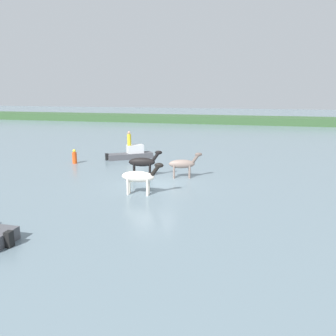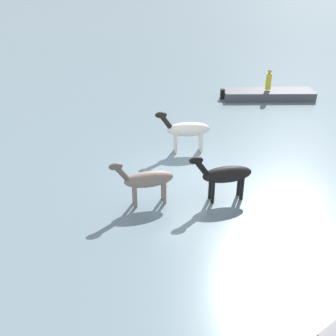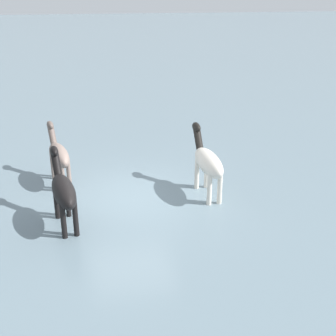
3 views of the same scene
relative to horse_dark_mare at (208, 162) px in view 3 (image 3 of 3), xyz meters
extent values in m
plane|color=slate|center=(0.17, 2.22, -1.02)|extent=(182.74, 182.74, 0.00)
ellipsoid|color=silver|center=(-0.09, -0.01, 0.01)|extent=(1.89, 0.67, 0.63)
cylinder|color=silver|center=(0.46, 0.18, -0.51)|extent=(0.14, 0.14, 1.03)
cylinder|color=silver|center=(0.48, -0.12, -0.51)|extent=(0.14, 0.14, 1.03)
cylinder|color=silver|center=(-0.65, 0.11, -0.51)|extent=(0.14, 0.14, 1.03)
cylinder|color=silver|center=(-0.63, -0.19, -0.51)|extent=(0.14, 0.14, 1.03)
cylinder|color=black|center=(0.90, 0.06, 0.41)|extent=(0.58, 0.25, 0.69)
ellipsoid|color=black|center=(1.10, 0.07, 0.70)|extent=(0.52, 0.25, 0.27)
ellipsoid|color=gray|center=(1.54, 4.18, -0.07)|extent=(1.78, 0.90, 0.58)
cylinder|color=gray|center=(2.01, 4.44, -0.55)|extent=(0.13, 0.13, 0.95)
cylinder|color=gray|center=(2.07, 4.17, -0.55)|extent=(0.13, 0.13, 0.95)
cylinder|color=gray|center=(1.01, 4.19, -0.55)|extent=(0.13, 0.13, 0.95)
cylinder|color=gray|center=(1.08, 3.92, -0.55)|extent=(0.13, 0.13, 0.95)
cylinder|color=#63544C|center=(2.43, 4.40, 0.30)|extent=(0.56, 0.32, 0.63)
ellipsoid|color=#63544C|center=(2.60, 4.44, 0.56)|extent=(0.50, 0.30, 0.25)
ellipsoid|color=black|center=(-1.15, 3.97, -0.04)|extent=(1.85, 0.86, 0.60)
cylinder|color=black|center=(-0.65, 4.21, -0.53)|extent=(0.13, 0.13, 0.98)
cylinder|color=black|center=(-0.60, 3.93, -0.53)|extent=(0.13, 0.13, 0.98)
cylinder|color=black|center=(-1.70, 4.01, -0.53)|extent=(0.13, 0.13, 0.98)
cylinder|color=black|center=(-1.65, 3.73, -0.53)|extent=(0.13, 0.13, 0.98)
cylinder|color=black|center=(-0.22, 4.15, 0.35)|extent=(0.57, 0.31, 0.66)
ellipsoid|color=black|center=(-0.04, 4.19, 0.62)|extent=(0.52, 0.30, 0.26)
camera|label=1|loc=(5.81, -17.26, 4.67)|focal=36.28mm
camera|label=2|loc=(1.16, 15.82, 6.53)|focal=42.26mm
camera|label=3|loc=(-11.27, 3.29, 4.63)|focal=47.37mm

